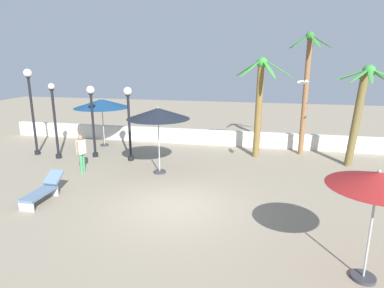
% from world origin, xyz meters
% --- Properties ---
extents(ground_plane, '(56.00, 56.00, 0.00)m').
position_xyz_m(ground_plane, '(0.00, 0.00, 0.00)').
color(ground_plane, gray).
extents(boundary_wall, '(25.20, 0.30, 0.84)m').
position_xyz_m(boundary_wall, '(0.00, 8.30, 0.42)').
color(boundary_wall, silver).
rests_on(boundary_wall, ground_plane).
extents(patio_umbrella_0, '(2.05, 2.05, 2.60)m').
position_xyz_m(patio_umbrella_0, '(5.16, -2.82, 2.34)').
color(patio_umbrella_0, '#333338').
rests_on(patio_umbrella_0, ground_plane).
extents(patio_umbrella_1, '(3.06, 3.06, 2.70)m').
position_xyz_m(patio_umbrella_1, '(-5.94, 6.76, 2.41)').
color(patio_umbrella_1, '#333338').
rests_on(patio_umbrella_1, ground_plane).
extents(patio_umbrella_2, '(2.64, 2.64, 2.88)m').
position_xyz_m(patio_umbrella_2, '(-1.46, 3.01, 2.59)').
color(patio_umbrella_2, '#333338').
rests_on(patio_umbrella_2, ground_plane).
extents(palm_tree_0, '(2.98, 2.97, 4.58)m').
position_xyz_m(palm_tree_0, '(7.01, 5.82, 2.94)').
color(palm_tree_0, brown).
rests_on(palm_tree_0, ground_plane).
extents(palm_tree_1, '(2.00, 2.07, 6.07)m').
position_xyz_m(palm_tree_1, '(4.82, 7.31, 3.66)').
color(palm_tree_1, brown).
rests_on(palm_tree_1, ground_plane).
extents(palm_tree_2, '(2.78, 2.73, 4.89)m').
position_xyz_m(palm_tree_2, '(2.61, 6.37, 3.03)').
color(palm_tree_2, brown).
rests_on(palm_tree_2, ground_plane).
extents(lamp_post_0, '(0.40, 0.40, 4.34)m').
position_xyz_m(lamp_post_0, '(-8.53, 4.41, 2.78)').
color(lamp_post_0, black).
rests_on(lamp_post_0, ground_plane).
extents(lamp_post_1, '(0.38, 0.38, 3.55)m').
position_xyz_m(lamp_post_1, '(-3.38, 4.44, 2.24)').
color(lamp_post_1, black).
rests_on(lamp_post_1, ground_plane).
extents(lamp_post_2, '(0.29, 0.29, 3.69)m').
position_xyz_m(lamp_post_2, '(-7.06, 4.05, 1.98)').
color(lamp_post_2, black).
rests_on(lamp_post_2, ground_plane).
extents(lamp_post_3, '(0.38, 0.38, 3.55)m').
position_xyz_m(lamp_post_3, '(-5.38, 4.66, 2.25)').
color(lamp_post_3, black).
rests_on(lamp_post_3, ground_plane).
extents(lounge_chair_0, '(0.56, 1.87, 0.83)m').
position_xyz_m(lounge_chair_0, '(-4.55, -0.58, 0.40)').
color(lounge_chair_0, '#B7B7BC').
rests_on(lounge_chair_0, ground_plane).
extents(guest_0, '(0.27, 0.56, 1.67)m').
position_xyz_m(guest_0, '(-4.75, 2.37, 1.01)').
color(guest_0, '#3F8C59').
rests_on(guest_0, ground_plane).
extents(seagull_0, '(0.41, 0.92, 0.14)m').
position_xyz_m(seagull_0, '(4.05, 2.17, 4.03)').
color(seagull_0, white).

